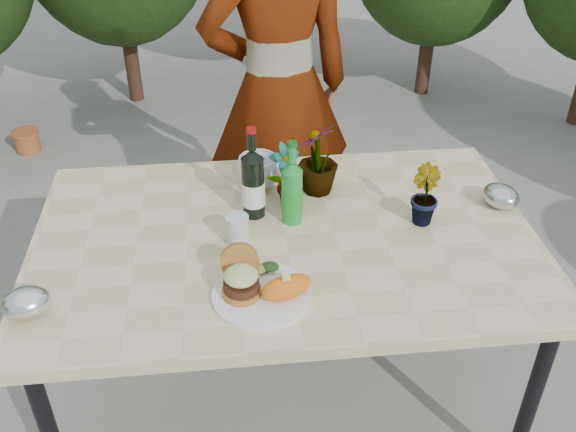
{
  "coord_description": "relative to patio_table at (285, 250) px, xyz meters",
  "views": [
    {
      "loc": [
        -0.17,
        -1.63,
        1.96
      ],
      "look_at": [
        0.0,
        -0.08,
        0.88
      ],
      "focal_mm": 40.0,
      "sensor_mm": 36.0,
      "label": 1
    }
  ],
  "objects": [
    {
      "name": "plastic_cup",
      "position": [
        -0.15,
        -0.02,
        0.1
      ],
      "size": [
        0.07,
        0.07,
        0.09
      ],
      "primitive_type": "cylinder",
      "color": "silver",
      "rests_on": "patio_table"
    },
    {
      "name": "foil_packet_left",
      "position": [
        -0.73,
        -0.28,
        0.1
      ],
      "size": [
        0.15,
        0.13,
        0.08
      ],
      "primitive_type": "ellipsoid",
      "rotation": [
        0.0,
        0.0,
        0.16
      ],
      "color": "silver",
      "rests_on": "patio_table"
    },
    {
      "name": "seedling_right",
      "position": [
        0.14,
        0.26,
        0.18
      ],
      "size": [
        0.2,
        0.2,
        0.25
      ],
      "primitive_type": "imported",
      "rotation": [
        0.0,
        0.0,
        4.01
      ],
      "color": "#2C5F20",
      "rests_on": "patio_table"
    },
    {
      "name": "ground",
      "position": [
        0.0,
        0.0,
        -0.69
      ],
      "size": [
        80.0,
        80.0,
        0.0
      ],
      "primitive_type": "plane",
      "color": "slate",
      "rests_on": "ground"
    },
    {
      "name": "grilled_veg",
      "position": [
        -0.08,
        -0.19,
        0.09
      ],
      "size": [
        0.08,
        0.05,
        0.03
      ],
      "color": "olive",
      "rests_on": "dinner_plate"
    },
    {
      "name": "sweet_potato",
      "position": [
        -0.03,
        -0.3,
        0.1
      ],
      "size": [
        0.17,
        0.12,
        0.06
      ],
      "primitive_type": "ellipsoid",
      "rotation": [
        0.0,
        0.0,
        0.35
      ],
      "color": "orange",
      "rests_on": "dinner_plate"
    },
    {
      "name": "person",
      "position": [
        0.06,
        0.84,
        0.19
      ],
      "size": [
        0.71,
        0.53,
        1.76
      ],
      "primitive_type": "imported",
      "rotation": [
        0.0,
        0.0,
        3.32
      ],
      "color": "#9F734F",
      "rests_on": "ground"
    },
    {
      "name": "blue_bowl",
      "position": [
        -0.06,
        0.31,
        0.12
      ],
      "size": [
        0.2,
        0.2,
        0.12
      ],
      "primitive_type": "imported",
      "rotation": [
        0.0,
        0.0,
        0.44
      ],
      "color": "silver",
      "rests_on": "patio_table"
    },
    {
      "name": "seedling_mid",
      "position": [
        0.45,
        0.04,
        0.16
      ],
      "size": [
        0.1,
        0.12,
        0.2
      ],
      "primitive_type": "imported",
      "rotation": [
        0.0,
        0.0,
        1.69
      ],
      "color": "#2E6021",
      "rests_on": "patio_table"
    },
    {
      "name": "dinner_plate",
      "position": [
        -0.1,
        -0.28,
        0.06
      ],
      "size": [
        0.28,
        0.28,
        0.01
      ],
      "primitive_type": "cylinder",
      "color": "white",
      "rests_on": "patio_table"
    },
    {
      "name": "wine_bottle",
      "position": [
        -0.09,
        0.13,
        0.17
      ],
      "size": [
        0.08,
        0.08,
        0.32
      ],
      "rotation": [
        0.0,
        0.0,
        -0.09
      ],
      "color": "black",
      "rests_on": "patio_table"
    },
    {
      "name": "sparkling_water",
      "position": [
        0.03,
        0.08,
        0.16
      ],
      "size": [
        0.07,
        0.07,
        0.29
      ],
      "rotation": [
        0.0,
        0.0,
        0.31
      ],
      "color": "#198B2F",
      "rests_on": "patio_table"
    },
    {
      "name": "terracotta_pot",
      "position": [
        -1.41,
        2.08,
        -0.62
      ],
      "size": [
        0.17,
        0.17,
        0.14
      ],
      "color": "#AE562C",
      "rests_on": "ground"
    },
    {
      "name": "foil_packet_right",
      "position": [
        0.74,
        0.09,
        0.1
      ],
      "size": [
        0.16,
        0.17,
        0.08
      ],
      "primitive_type": "ellipsoid",
      "rotation": [
        0.0,
        0.0,
        2.07
      ],
      "color": "#B1B3B8",
      "rests_on": "patio_table"
    },
    {
      "name": "burger_stack",
      "position": [
        -0.15,
        -0.26,
        0.12
      ],
      "size": [
        0.11,
        0.16,
        0.11
      ],
      "color": "#B7722D",
      "rests_on": "dinner_plate"
    },
    {
      "name": "seedling_left",
      "position": [
        0.02,
        0.19,
        0.17
      ],
      "size": [
        0.14,
        0.12,
        0.22
      ],
      "primitive_type": "imported",
      "rotation": [
        0.0,
        0.0,
        0.44
      ],
      "color": "#2E5D1F",
      "rests_on": "patio_table"
    },
    {
      "name": "patio_table",
      "position": [
        0.0,
        0.0,
        0.0
      ],
      "size": [
        1.6,
        1.0,
        0.75
      ],
      "color": "beige",
      "rests_on": "ground"
    }
  ]
}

